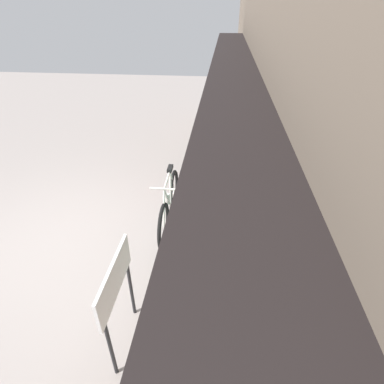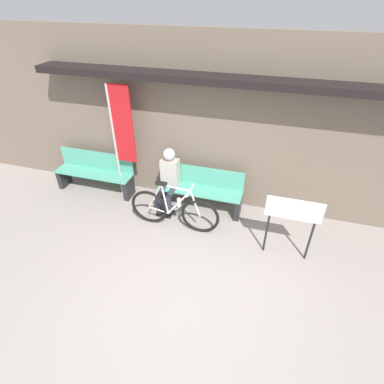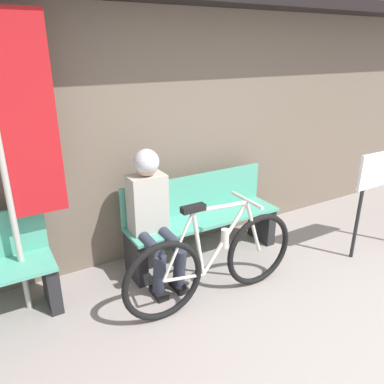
# 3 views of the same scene
# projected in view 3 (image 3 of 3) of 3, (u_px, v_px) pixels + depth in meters

# --- Properties ---
(storefront_wall) EXTENTS (12.00, 0.56, 3.20)m
(storefront_wall) POSITION_uv_depth(u_px,v_px,m) (204.00, 90.00, 3.85)
(storefront_wall) COLOR #756656
(storefront_wall) RESTS_ON ground_plane
(park_bench_near) EXTENTS (1.64, 0.42, 0.86)m
(park_bench_near) POSITION_uv_depth(u_px,v_px,m) (202.00, 220.00, 3.87)
(park_bench_near) COLOR #51A88E
(park_bench_near) RESTS_ON ground_plane
(bicycle) EXTENTS (1.67, 0.40, 0.94)m
(bicycle) POSITION_uv_depth(u_px,v_px,m) (215.00, 261.00, 3.18)
(bicycle) COLOR black
(bicycle) RESTS_ON ground_plane
(person_seated) EXTENTS (0.34, 0.62, 1.25)m
(person_seated) POSITION_uv_depth(u_px,v_px,m) (152.00, 208.00, 3.39)
(person_seated) COLOR #2D3342
(person_seated) RESTS_ON ground_plane
(banner_pole) EXTENTS (0.45, 0.05, 2.34)m
(banner_pole) POSITION_uv_depth(u_px,v_px,m) (21.00, 139.00, 2.75)
(banner_pole) COLOR #B7B2A8
(banner_pole) RESTS_ON ground_plane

